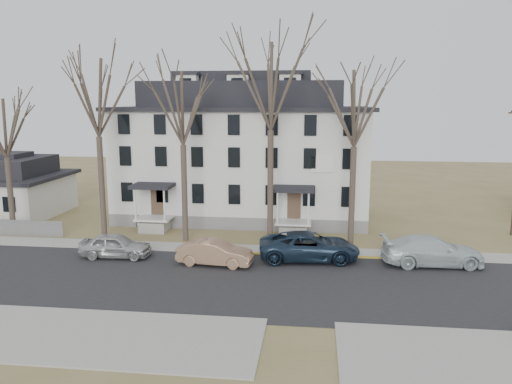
# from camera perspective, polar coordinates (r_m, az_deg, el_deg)

# --- Properties ---
(ground) EXTENTS (120.00, 120.00, 0.00)m
(ground) POSITION_cam_1_polar(r_m,az_deg,el_deg) (25.74, -2.67, -11.88)
(ground) COLOR olive
(ground) RESTS_ON ground
(main_road) EXTENTS (120.00, 10.00, 0.04)m
(main_road) POSITION_cam_1_polar(r_m,az_deg,el_deg) (27.57, -1.98, -10.32)
(main_road) COLOR #27272A
(main_road) RESTS_ON ground
(far_sidewalk) EXTENTS (120.00, 2.00, 0.08)m
(far_sidewalk) POSITION_cam_1_polar(r_m,az_deg,el_deg) (33.20, -0.40, -6.68)
(far_sidewalk) COLOR #A09F97
(far_sidewalk) RESTS_ON ground
(near_sidewalk_left) EXTENTS (20.00, 5.00, 0.08)m
(near_sidewalk_left) POSITION_cam_1_polar(r_m,az_deg,el_deg) (24.09, -24.60, -14.49)
(near_sidewalk_left) COLOR #A09F97
(near_sidewalk_left) RESTS_ON ground
(yellow_curb) EXTENTS (14.00, 0.25, 0.06)m
(yellow_curb) POSITION_cam_1_polar(r_m,az_deg,el_deg) (32.12, 8.36, -7.39)
(yellow_curb) COLOR gold
(yellow_curb) RESTS_ON ground
(boarding_house) EXTENTS (20.80, 12.36, 12.05)m
(boarding_house) POSITION_cam_1_polar(r_m,az_deg,el_deg) (42.09, -1.42, 4.44)
(boarding_house) COLOR slate
(boarding_house) RESTS_ON ground
(small_house) EXTENTS (8.70, 8.70, 5.00)m
(small_house) POSITION_cam_1_polar(r_m,az_deg,el_deg) (47.85, -26.21, 0.31)
(small_house) COLOR silver
(small_house) RESTS_ON ground
(tree_far_left) EXTENTS (8.40, 8.40, 13.72)m
(tree_far_left) POSITION_cam_1_polar(r_m,az_deg,el_deg) (36.50, -17.77, 10.85)
(tree_far_left) COLOR #473B31
(tree_far_left) RESTS_ON ground
(tree_mid_left) EXTENTS (7.80, 7.80, 12.74)m
(tree_mid_left) POSITION_cam_1_polar(r_m,az_deg,el_deg) (34.47, -8.44, 10.05)
(tree_mid_left) COLOR #473B31
(tree_mid_left) RESTS_ON ground
(tree_center) EXTENTS (9.00, 9.00, 14.70)m
(tree_center) POSITION_cam_1_polar(r_m,az_deg,el_deg) (33.44, 1.71, 12.68)
(tree_center) COLOR #473B31
(tree_center) RESTS_ON ground
(tree_mid_right) EXTENTS (7.80, 7.80, 12.74)m
(tree_mid_right) POSITION_cam_1_polar(r_m,az_deg,el_deg) (33.38, 11.29, 9.95)
(tree_mid_right) COLOR #473B31
(tree_mid_right) RESTS_ON ground
(tree_bungalow) EXTENTS (6.60, 6.60, 10.78)m
(tree_bungalow) POSITION_cam_1_polar(r_m,az_deg,el_deg) (39.91, -26.85, 6.95)
(tree_bungalow) COLOR #473B31
(tree_bungalow) RESTS_ON ground
(car_silver) EXTENTS (4.49, 1.94, 1.51)m
(car_silver) POSITION_cam_1_polar(r_m,az_deg,el_deg) (32.70, -15.75, -5.97)
(car_silver) COLOR #BCBCBC
(car_silver) RESTS_ON ground
(car_tan) EXTENTS (4.66, 2.03, 1.49)m
(car_tan) POSITION_cam_1_polar(r_m,az_deg,el_deg) (30.20, -4.70, -6.98)
(car_tan) COLOR #A3795B
(car_tan) RESTS_ON ground
(car_navy) EXTENTS (6.41, 3.41, 1.72)m
(car_navy) POSITION_cam_1_polar(r_m,az_deg,el_deg) (31.14, 6.10, -6.25)
(car_navy) COLOR #1A2A3E
(car_navy) RESTS_ON ground
(car_white) EXTENTS (6.13, 2.89, 1.73)m
(car_white) POSITION_cam_1_polar(r_m,az_deg,el_deg) (31.85, 19.49, -6.42)
(car_white) COLOR silver
(car_white) RESTS_ON ground
(bicycle_left) EXTENTS (1.73, 0.76, 0.88)m
(bicycle_left) POSITION_cam_1_polar(r_m,az_deg,el_deg) (39.35, -12.48, -3.53)
(bicycle_left) COLOR black
(bicycle_left) RESTS_ON ground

